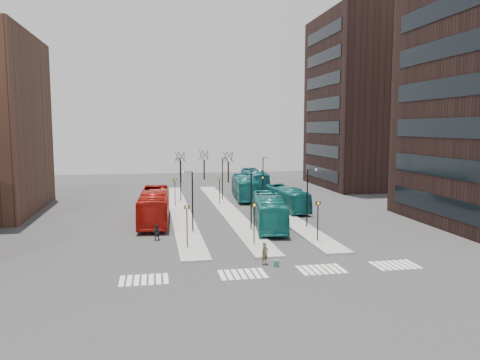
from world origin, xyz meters
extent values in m
plane|color=#2E2E30|center=(0.00, 0.00, 0.00)|extent=(160.00, 160.00, 0.00)
cube|color=gray|center=(-4.00, 30.00, 0.07)|extent=(2.50, 45.00, 0.15)
cube|color=gray|center=(2.00, 30.00, 0.07)|extent=(2.50, 45.00, 0.15)
cube|color=gray|center=(8.00, 30.00, 0.07)|extent=(2.50, 45.00, 0.15)
cube|color=#1A1D93|center=(1.89, 5.34, 0.24)|extent=(0.43, 0.37, 0.49)
imported|color=#A9140D|center=(-7.15, 23.82, 1.82)|extent=(3.68, 13.18, 3.63)
imported|color=#156967|center=(4.81, 19.19, 1.70)|extent=(4.84, 12.51, 3.40)
imported|color=#15676B|center=(6.06, 38.99, 1.69)|extent=(3.81, 12.30, 3.37)
imported|color=#146365|center=(9.53, 28.77, 1.48)|extent=(3.35, 10.76, 2.95)
imported|color=#166470|center=(9.73, 49.04, 1.68)|extent=(3.14, 12.10, 3.35)
imported|color=brown|center=(1.15, 6.04, 0.87)|extent=(0.76, 0.67, 1.75)
imported|color=black|center=(-7.01, 15.48, 0.76)|extent=(0.88, 0.78, 1.51)
imported|color=black|center=(3.86, 16.17, 0.94)|extent=(0.67, 1.17, 1.88)
imported|color=black|center=(2.93, 14.09, 0.83)|extent=(1.04, 1.24, 1.66)
cube|color=silver|center=(-9.50, 4.00, 0.01)|extent=(0.35, 2.40, 0.01)
cube|color=silver|center=(-9.00, 4.00, 0.01)|extent=(0.35, 2.40, 0.01)
cube|color=silver|center=(-8.50, 4.00, 0.01)|extent=(0.35, 2.40, 0.01)
cube|color=silver|center=(-8.00, 4.00, 0.01)|extent=(0.35, 2.40, 0.01)
cube|color=silver|center=(-7.50, 4.00, 0.01)|extent=(0.35, 2.40, 0.01)
cube|color=silver|center=(-7.00, 4.00, 0.01)|extent=(0.35, 2.40, 0.01)
cube|color=silver|center=(-6.50, 4.00, 0.01)|extent=(0.35, 2.40, 0.01)
cube|color=silver|center=(-2.50, 4.00, 0.01)|extent=(0.35, 2.40, 0.01)
cube|color=silver|center=(-2.00, 4.00, 0.01)|extent=(0.35, 2.40, 0.01)
cube|color=silver|center=(-1.50, 4.00, 0.01)|extent=(0.35, 2.40, 0.01)
cube|color=silver|center=(-1.00, 4.00, 0.01)|extent=(0.35, 2.40, 0.01)
cube|color=silver|center=(-0.50, 4.00, 0.01)|extent=(0.35, 2.40, 0.01)
cube|color=silver|center=(0.00, 4.00, 0.01)|extent=(0.35, 2.40, 0.01)
cube|color=silver|center=(0.50, 4.00, 0.01)|extent=(0.35, 2.40, 0.01)
cube|color=silver|center=(3.50, 4.00, 0.01)|extent=(0.35, 2.40, 0.01)
cube|color=silver|center=(4.00, 4.00, 0.01)|extent=(0.35, 2.40, 0.01)
cube|color=silver|center=(4.50, 4.00, 0.01)|extent=(0.35, 2.40, 0.01)
cube|color=silver|center=(5.00, 4.00, 0.01)|extent=(0.35, 2.40, 0.01)
cube|color=silver|center=(5.50, 4.00, 0.01)|extent=(0.35, 2.40, 0.01)
cube|color=silver|center=(6.00, 4.00, 0.01)|extent=(0.35, 2.40, 0.01)
cube|color=silver|center=(6.50, 4.00, 0.01)|extent=(0.35, 2.40, 0.01)
cube|color=silver|center=(9.50, 4.00, 0.01)|extent=(0.35, 2.40, 0.01)
cube|color=silver|center=(10.00, 4.00, 0.01)|extent=(0.35, 2.40, 0.01)
cube|color=silver|center=(10.50, 4.00, 0.01)|extent=(0.35, 2.40, 0.01)
cube|color=silver|center=(11.00, 4.00, 0.01)|extent=(0.35, 2.40, 0.01)
cube|color=silver|center=(11.50, 4.00, 0.01)|extent=(0.35, 2.40, 0.01)
cube|color=silver|center=(12.00, 4.00, 0.01)|extent=(0.35, 2.40, 0.01)
cube|color=silver|center=(12.50, 4.00, 0.01)|extent=(0.35, 2.40, 0.01)
cube|color=black|center=(21.94, 16.00, 2.50)|extent=(0.12, 16.00, 2.00)
cube|color=black|center=(21.94, 16.00, 6.50)|extent=(0.12, 16.00, 2.00)
cube|color=black|center=(21.94, 16.00, 10.50)|extent=(0.12, 16.00, 2.00)
cube|color=black|center=(21.94, 16.00, 14.50)|extent=(0.12, 16.00, 2.00)
cube|color=black|center=(21.94, 16.00, 18.50)|extent=(0.12, 16.00, 2.00)
cube|color=black|center=(21.94, 16.00, 22.50)|extent=(0.12, 16.00, 2.00)
cube|color=black|center=(32.00, 50.00, 15.00)|extent=(20.00, 20.00, 30.00)
cube|color=black|center=(21.94, 50.00, 2.50)|extent=(0.12, 16.00, 2.00)
cube|color=black|center=(21.94, 50.00, 6.50)|extent=(0.12, 16.00, 2.00)
cube|color=black|center=(21.94, 50.00, 10.50)|extent=(0.12, 16.00, 2.00)
cube|color=black|center=(21.94, 50.00, 14.50)|extent=(0.12, 16.00, 2.00)
cube|color=black|center=(21.94, 50.00, 18.50)|extent=(0.12, 16.00, 2.00)
cube|color=black|center=(21.94, 50.00, 22.50)|extent=(0.12, 16.00, 2.00)
cube|color=black|center=(21.94, 50.00, 26.50)|extent=(0.12, 16.00, 2.00)
cylinder|color=black|center=(-4.40, 12.00, 1.90)|extent=(0.10, 0.10, 3.50)
cube|color=black|center=(-4.40, 12.00, 3.65)|extent=(0.45, 0.10, 0.30)
cube|color=yellow|center=(-4.40, 11.94, 3.65)|extent=(0.20, 0.02, 0.20)
cylinder|color=black|center=(-4.40, 34.00, 1.90)|extent=(0.10, 0.10, 3.50)
cube|color=black|center=(-4.40, 34.00, 3.65)|extent=(0.45, 0.10, 0.30)
cube|color=yellow|center=(-4.40, 33.94, 3.65)|extent=(0.20, 0.02, 0.20)
cylinder|color=black|center=(1.60, 12.00, 1.90)|extent=(0.10, 0.10, 3.50)
cube|color=black|center=(1.60, 12.00, 3.65)|extent=(0.45, 0.10, 0.30)
cube|color=yellow|center=(1.60, 11.94, 3.65)|extent=(0.20, 0.02, 0.20)
cylinder|color=black|center=(1.60, 34.00, 1.90)|extent=(0.10, 0.10, 3.50)
cube|color=black|center=(1.60, 34.00, 3.65)|extent=(0.45, 0.10, 0.30)
cube|color=yellow|center=(1.60, 33.94, 3.65)|extent=(0.20, 0.02, 0.20)
cylinder|color=black|center=(7.60, 12.00, 1.90)|extent=(0.10, 0.10, 3.50)
cube|color=black|center=(7.60, 12.00, 3.65)|extent=(0.45, 0.10, 0.30)
cube|color=yellow|center=(7.60, 11.94, 3.65)|extent=(0.20, 0.02, 0.20)
cylinder|color=black|center=(7.60, 34.00, 1.90)|extent=(0.10, 0.10, 3.50)
cube|color=black|center=(7.60, 34.00, 3.65)|extent=(0.45, 0.10, 0.30)
cube|color=yellow|center=(7.60, 33.94, 3.65)|extent=(0.20, 0.02, 0.20)
cylinder|color=black|center=(-3.40, 18.00, 3.15)|extent=(0.14, 0.14, 6.00)
cylinder|color=black|center=(-3.85, 18.00, 6.15)|extent=(0.90, 0.08, 0.08)
sphere|color=silver|center=(-4.30, 18.00, 6.15)|extent=(0.24, 0.24, 0.24)
cylinder|color=black|center=(-3.40, 38.00, 3.15)|extent=(0.14, 0.14, 6.00)
cylinder|color=black|center=(-3.85, 38.00, 6.15)|extent=(0.90, 0.08, 0.08)
sphere|color=silver|center=(-4.30, 38.00, 6.15)|extent=(0.24, 0.24, 0.24)
cylinder|color=black|center=(2.60, 18.00, 3.15)|extent=(0.14, 0.14, 6.00)
cylinder|color=black|center=(3.05, 18.00, 6.15)|extent=(0.90, 0.08, 0.08)
sphere|color=silver|center=(3.50, 18.00, 6.15)|extent=(0.24, 0.24, 0.24)
cylinder|color=black|center=(2.60, 38.00, 3.15)|extent=(0.14, 0.14, 6.00)
cylinder|color=black|center=(3.05, 38.00, 6.15)|extent=(0.90, 0.08, 0.08)
sphere|color=silver|center=(3.50, 38.00, 6.15)|extent=(0.24, 0.24, 0.24)
cylinder|color=black|center=(8.60, 18.00, 3.15)|extent=(0.14, 0.14, 6.00)
cylinder|color=black|center=(9.05, 18.00, 6.15)|extent=(0.90, 0.08, 0.08)
sphere|color=silver|center=(9.50, 18.00, 6.15)|extent=(0.24, 0.24, 0.24)
cylinder|color=black|center=(8.60, 38.00, 3.15)|extent=(0.14, 0.14, 6.00)
cylinder|color=black|center=(9.05, 38.00, 6.15)|extent=(0.90, 0.08, 0.08)
sphere|color=silver|center=(9.50, 38.00, 6.15)|extent=(0.24, 0.24, 0.24)
cylinder|color=black|center=(-2.00, 62.00, 2.00)|extent=(0.30, 0.30, 4.00)
cylinder|color=black|center=(-1.30, 62.00, 4.90)|extent=(0.10, 1.56, 1.95)
cylinder|color=black|center=(-1.78, 62.67, 4.90)|extent=(1.48, 0.59, 1.97)
cylinder|color=black|center=(-2.57, 62.41, 4.90)|extent=(0.90, 1.31, 1.99)
cylinder|color=black|center=(-2.57, 61.59, 4.90)|extent=(0.89, 1.31, 1.99)
cylinder|color=black|center=(-1.79, 61.33, 4.90)|extent=(1.48, 0.58, 1.97)
cylinder|color=black|center=(3.00, 66.00, 2.00)|extent=(0.30, 0.30, 4.00)
cylinder|color=black|center=(3.70, 66.00, 4.90)|extent=(0.10, 1.56, 1.95)
cylinder|color=black|center=(3.22, 66.67, 4.90)|extent=(1.48, 0.59, 1.97)
cylinder|color=black|center=(2.43, 66.41, 4.90)|extent=(0.90, 1.31, 1.99)
cylinder|color=black|center=(2.43, 65.59, 4.90)|extent=(0.89, 1.31, 1.99)
cylinder|color=black|center=(3.21, 65.33, 4.90)|extent=(1.48, 0.58, 1.97)
cylinder|color=black|center=(7.00, 60.00, 2.00)|extent=(0.30, 0.30, 4.00)
cylinder|color=black|center=(7.70, 60.00, 4.90)|extent=(0.10, 1.56, 1.95)
cylinder|color=black|center=(7.22, 60.67, 4.90)|extent=(1.48, 0.59, 1.97)
cylinder|color=black|center=(6.43, 60.41, 4.90)|extent=(0.90, 1.31, 1.99)
cylinder|color=black|center=(6.43, 59.59, 4.90)|extent=(0.89, 1.31, 1.99)
cylinder|color=black|center=(7.21, 59.33, 4.90)|extent=(1.48, 0.58, 1.97)
camera|label=1|loc=(-7.22, -28.26, 10.60)|focal=35.00mm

